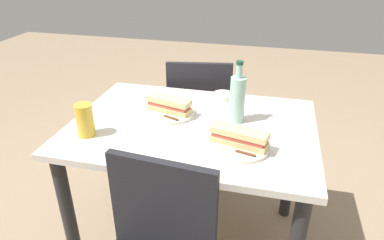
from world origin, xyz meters
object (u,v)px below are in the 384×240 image
(knife_near, at_px, (236,151))
(olive_bowl, at_px, (223,96))
(plate_near, at_px, (238,146))
(baguette_sandwich_far, at_px, (169,104))
(baguette_sandwich_near, at_px, (239,137))
(knife_far, at_px, (165,116))
(beer_glass, at_px, (85,120))
(chair_near, at_px, (200,113))
(dining_table, at_px, (192,146))
(plate_far, at_px, (169,112))
(water_bottle, at_px, (238,98))

(knife_near, relative_size, olive_bowl, 1.67)
(plate_near, distance_m, olive_bowl, 0.48)
(baguette_sandwich_far, xyz_separation_m, olive_bowl, (-0.22, -0.24, -0.03))
(baguette_sandwich_near, relative_size, olive_bowl, 2.26)
(knife_near, distance_m, knife_far, 0.42)
(knife_far, height_order, beer_glass, beer_glass)
(olive_bowl, bearing_deg, chair_near, -56.40)
(dining_table, height_order, plate_near, plate_near)
(plate_far, xyz_separation_m, water_bottle, (-0.32, -0.00, 0.11))
(water_bottle, height_order, olive_bowl, water_bottle)
(dining_table, relative_size, beer_glass, 7.69)
(dining_table, xyz_separation_m, plate_far, (0.13, -0.07, 0.12))
(knife_near, bearing_deg, chair_near, -68.10)
(dining_table, xyz_separation_m, olive_bowl, (-0.09, -0.31, 0.13))
(chair_near, xyz_separation_m, olive_bowl, (-0.18, 0.28, 0.25))
(plate_far, relative_size, baguette_sandwich_far, 1.10)
(plate_near, distance_m, water_bottle, 0.25)
(knife_near, xyz_separation_m, baguette_sandwich_far, (0.36, -0.28, 0.03))
(plate_near, relative_size, baguette_sandwich_near, 1.04)
(knife_near, bearing_deg, dining_table, -42.48)
(dining_table, height_order, olive_bowl, olive_bowl)
(baguette_sandwich_far, bearing_deg, knife_near, 141.78)
(plate_near, distance_m, beer_glass, 0.64)
(chair_near, height_order, knife_far, chair_near)
(knife_far, height_order, olive_bowl, olive_bowl)
(dining_table, xyz_separation_m, knife_far, (0.13, -0.02, 0.13))
(baguette_sandwich_near, relative_size, beer_glass, 1.69)
(baguette_sandwich_near, height_order, baguette_sandwich_far, same)
(plate_near, relative_size, water_bottle, 0.87)
(baguette_sandwich_far, height_order, olive_bowl, baguette_sandwich_far)
(knife_near, xyz_separation_m, olive_bowl, (0.14, -0.52, -0.00))
(plate_far, height_order, water_bottle, water_bottle)
(knife_near, relative_size, knife_far, 1.03)
(knife_near, height_order, olive_bowl, olive_bowl)
(dining_table, distance_m, knife_far, 0.19)
(knife_near, relative_size, water_bottle, 0.62)
(baguette_sandwich_near, bearing_deg, chair_near, -66.45)
(dining_table, relative_size, water_bottle, 3.83)
(plate_near, bearing_deg, water_bottle, -80.44)
(dining_table, relative_size, baguette_sandwich_near, 4.57)
(plate_near, bearing_deg, knife_far, -24.51)
(plate_near, xyz_separation_m, water_bottle, (0.04, -0.23, 0.11))
(chair_near, relative_size, baguette_sandwich_far, 3.73)
(knife_near, bearing_deg, plate_near, -91.94)
(baguette_sandwich_far, height_order, beer_glass, beer_glass)
(chair_near, bearing_deg, baguette_sandwich_near, 113.55)
(dining_table, xyz_separation_m, knife_near, (-0.23, 0.21, 0.13))
(chair_near, xyz_separation_m, plate_near, (-0.32, 0.74, 0.25))
(chair_near, height_order, knife_near, chair_near)
(chair_near, relative_size, baguette_sandwich_near, 3.53)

